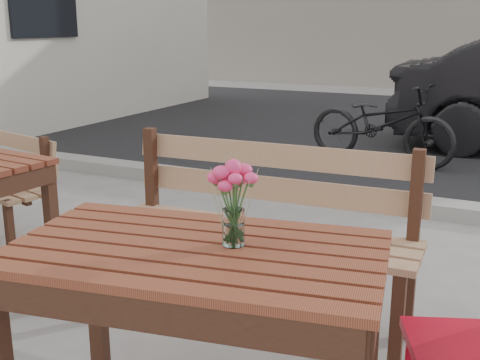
{
  "coord_description": "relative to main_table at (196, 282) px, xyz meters",
  "views": [
    {
      "loc": [
        1.01,
        -1.81,
        1.5
      ],
      "look_at": [
        0.15,
        -0.05,
        0.99
      ],
      "focal_mm": 45.0,
      "sensor_mm": 36.0,
      "label": 1
    }
  ],
  "objects": [
    {
      "name": "bicycle",
      "position": [
        -0.5,
        4.87,
        -0.21
      ],
      "size": [
        1.75,
        0.88,
        0.88
      ],
      "primitive_type": "imported",
      "rotation": [
        0.0,
        0.0,
        1.38
      ],
      "color": "black",
      "rests_on": "ground"
    },
    {
      "name": "street",
      "position": [
        -0.04,
        5.24,
        -0.61
      ],
      "size": [
        30.0,
        8.12,
        0.12
      ],
      "color": "black",
      "rests_on": "ground"
    },
    {
      "name": "main_bench",
      "position": [
        -0.18,
        1.0,
        -0.06
      ],
      "size": [
        1.58,
        0.54,
        0.97
      ],
      "rotation": [
        0.0,
        0.0,
        0.05
      ],
      "color": "#9E7552",
      "rests_on": "ground"
    },
    {
      "name": "main_vase",
      "position": [
        0.11,
        0.07,
        0.31
      ],
      "size": [
        0.16,
        0.16,
        0.3
      ],
      "color": "white",
      "rests_on": "main_table"
    },
    {
      "name": "main_table",
      "position": [
        0.0,
        0.0,
        0.0
      ],
      "size": [
        1.36,
        0.93,
        0.77
      ],
      "rotation": [
        0.0,
        0.0,
        0.17
      ],
      "color": "#602619",
      "rests_on": "ground"
    }
  ]
}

